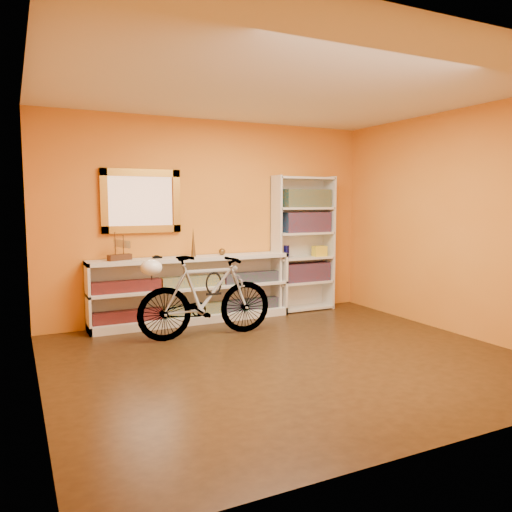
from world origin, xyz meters
name	(u,v)px	position (x,y,z in m)	size (l,w,h in m)	color
floor	(287,358)	(0.00, 0.00, -0.01)	(4.50, 4.00, 0.01)	black
ceiling	(289,88)	(0.00, 0.00, 2.60)	(4.50, 4.00, 0.01)	silver
back_wall	(213,220)	(0.00, 2.00, 1.30)	(4.50, 0.01, 2.60)	orange
left_wall	(32,234)	(-2.25, 0.00, 1.30)	(0.01, 4.00, 2.60)	orange
right_wall	(457,223)	(2.25, 0.00, 1.30)	(0.01, 4.00, 2.60)	orange
gilt_mirror	(141,201)	(-0.95, 1.97, 1.55)	(0.98, 0.06, 0.78)	#8D5D19
wall_socket	(273,293)	(0.90, 1.99, 0.25)	(0.09, 0.01, 0.09)	silver
console_unit	(193,290)	(-0.35, 1.81, 0.42)	(2.60, 0.35, 0.85)	silver
cd_row_lower	(194,310)	(-0.35, 1.79, 0.17)	(2.50, 0.13, 0.14)	black
cd_row_upper	(193,281)	(-0.35, 1.79, 0.54)	(2.50, 0.13, 0.14)	navy
model_ship	(119,246)	(-1.26, 1.81, 1.02)	(0.28, 0.11, 0.34)	#3B1F10
toy_car	(157,258)	(-0.80, 1.81, 0.85)	(0.00, 0.00, 0.00)	black
bronze_ornament	(193,242)	(-0.34, 1.81, 1.03)	(0.06, 0.06, 0.37)	brown
decorative_orb	(222,252)	(0.05, 1.81, 0.89)	(0.09, 0.09, 0.09)	brown
bookcase	(303,244)	(1.30, 1.84, 0.95)	(0.90, 0.30, 1.90)	silver
book_row_a	(306,272)	(1.35, 1.84, 0.55)	(0.70, 0.22, 0.26)	maroon
book_row_b	(306,222)	(1.35, 1.84, 1.25)	(0.70, 0.22, 0.28)	maroon
book_row_c	(307,198)	(1.35, 1.84, 1.59)	(0.70, 0.22, 0.25)	#1A535E
travel_mug	(286,252)	(1.02, 1.82, 0.85)	(0.08, 0.08, 0.18)	navy
red_tin	(290,201)	(1.10, 1.87, 1.56)	(0.14, 0.14, 0.19)	maroon
yellow_bag	(319,251)	(1.55, 1.80, 0.84)	(0.19, 0.13, 0.15)	yellow
bicycle	(206,296)	(-0.44, 1.09, 0.47)	(1.61, 0.42, 0.95)	silver
helmet	(151,268)	(-1.06, 1.11, 0.83)	(0.23, 0.22, 0.18)	white
u_lock	(214,283)	(-0.35, 1.09, 0.62)	(0.20, 0.20, 0.02)	black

